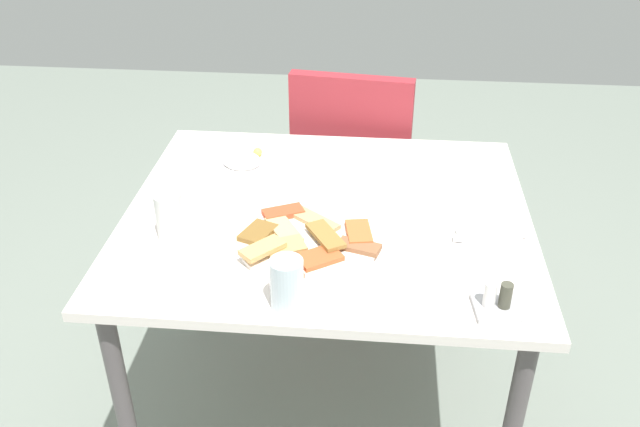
% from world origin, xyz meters
% --- Properties ---
extents(ground_plane, '(6.00, 6.00, 0.00)m').
position_xyz_m(ground_plane, '(0.00, 0.00, 0.00)').
color(ground_plane, gray).
extents(dining_table, '(1.04, 0.91, 0.75)m').
position_xyz_m(dining_table, '(0.00, 0.00, 0.67)').
color(dining_table, silver).
rests_on(dining_table, ground_plane).
extents(dining_chair, '(0.47, 0.47, 0.92)m').
position_xyz_m(dining_chair, '(0.04, 0.66, 0.52)').
color(dining_chair, '#9E2932').
rests_on(dining_chair, ground_plane).
extents(pide_platter, '(0.35, 0.34, 0.04)m').
position_xyz_m(pide_platter, '(-0.04, -0.15, 0.76)').
color(pide_platter, white).
rests_on(pide_platter, dining_table).
extents(salad_plate_greens, '(0.20, 0.20, 0.04)m').
position_xyz_m(salad_plate_greens, '(-0.27, 0.22, 0.77)').
color(salad_plate_greens, white).
rests_on(salad_plate_greens, dining_table).
extents(soda_can, '(0.07, 0.07, 0.12)m').
position_xyz_m(soda_can, '(-0.36, -0.16, 0.81)').
color(soda_can, silver).
rests_on(soda_can, dining_table).
extents(drinking_glass, '(0.07, 0.07, 0.12)m').
position_xyz_m(drinking_glass, '(-0.05, -0.39, 0.81)').
color(drinking_glass, silver).
rests_on(drinking_glass, dining_table).
extents(paper_napkin, '(0.18, 0.18, 0.00)m').
position_xyz_m(paper_napkin, '(0.41, -0.09, 0.75)').
color(paper_napkin, white).
rests_on(paper_napkin, dining_table).
extents(fork, '(0.19, 0.03, 0.00)m').
position_xyz_m(fork, '(0.41, -0.11, 0.76)').
color(fork, silver).
rests_on(fork, paper_napkin).
extents(spoon, '(0.17, 0.02, 0.00)m').
position_xyz_m(spoon, '(0.41, -0.08, 0.76)').
color(spoon, silver).
rests_on(spoon, paper_napkin).
extents(condiment_caddy, '(0.10, 0.10, 0.07)m').
position_xyz_m(condiment_caddy, '(0.38, -0.36, 0.77)').
color(condiment_caddy, '#B2B2B7').
rests_on(condiment_caddy, dining_table).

